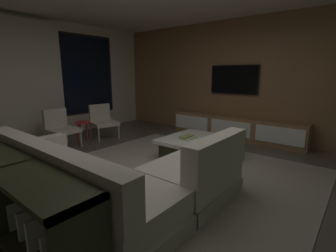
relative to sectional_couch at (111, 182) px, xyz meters
name	(u,v)px	position (x,y,z in m)	size (l,w,h in m)	color
floor	(159,178)	(0.90, 0.07, -0.29)	(9.20, 9.20, 0.00)	#564C44
back_wall_with_window	(34,80)	(0.84, 3.69, 1.05)	(6.60, 0.30, 2.70)	beige
media_wall	(246,80)	(3.96, 0.07, 1.06)	(0.12, 7.80, 2.70)	#8E6642
area_rug	(179,172)	(1.25, -0.03, -0.28)	(3.20, 3.80, 0.01)	gray
sectional_couch	(111,182)	(0.00, 0.00, 0.00)	(1.98, 2.50, 0.82)	#B1A997
coffee_table	(198,148)	(2.00, 0.10, -0.10)	(1.16, 1.16, 0.36)	#32341E
book_stack_on_coffee_table	(188,137)	(1.87, 0.24, 0.10)	(0.31, 0.18, 0.06)	#C2D791
accent_chair_near_window	(102,120)	(1.82, 2.61, 0.14)	(0.66, 0.67, 0.78)	#B2ADA0
accent_chair_by_curtain	(60,126)	(0.82, 2.67, 0.14)	(0.58, 0.59, 0.78)	#B2ADA0
side_stool	(82,126)	(1.30, 2.64, 0.08)	(0.32, 0.32, 0.46)	red
media_console	(236,128)	(3.67, 0.13, -0.04)	(0.46, 3.10, 0.52)	#8E6642
mounted_tv	(234,80)	(3.85, 0.32, 1.06)	(0.05, 1.14, 0.66)	black
console_table_behind_couch	(16,200)	(-0.91, 0.13, 0.13)	(0.40, 2.10, 0.74)	#32341E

